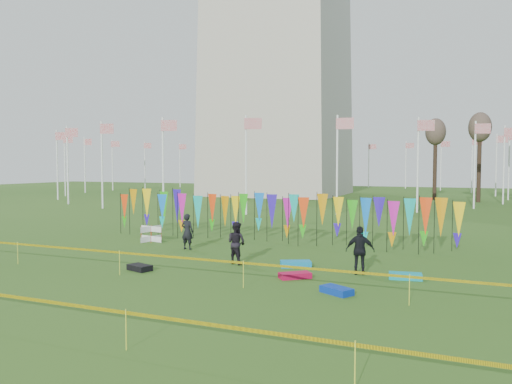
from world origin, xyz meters
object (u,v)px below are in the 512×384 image
at_px(box_kite, 151,234).
at_px(kite_bag_blue, 337,290).
at_px(kite_bag_black, 140,268).
at_px(kite_bag_red, 295,275).
at_px(person_left, 187,231).
at_px(kite_bag_teal, 405,276).
at_px(person_right, 360,250).
at_px(kite_bag_turquoise, 296,264).
at_px(person_mid, 236,243).

bearing_deg(box_kite, kite_bag_blue, -29.94).
distance_m(box_kite, kite_bag_black, 7.20).
bearing_deg(box_kite, kite_bag_red, -27.94).
distance_m(box_kite, person_left, 3.26).
height_order(kite_bag_red, kite_bag_teal, kite_bag_teal).
xyz_separation_m(person_left, person_right, (8.63, -2.28, 0.03)).
height_order(person_left, kite_bag_blue, person_left).
xyz_separation_m(box_kite, kite_bag_turquoise, (9.00, -3.22, -0.30)).
distance_m(kite_bag_turquoise, kite_bag_black, 6.01).
bearing_deg(kite_bag_turquoise, kite_bag_blue, -53.95).
relative_size(person_left, person_mid, 1.00).
xyz_separation_m(kite_bag_blue, kite_bag_red, (-1.87, 1.51, -0.00)).
relative_size(box_kite, kite_bag_blue, 0.83).
relative_size(person_right, kite_bag_black, 1.89).
distance_m(box_kite, kite_bag_blue, 13.22).
relative_size(kite_bag_blue, kite_bag_teal, 0.89).
relative_size(kite_bag_blue, kite_bag_black, 1.06).
xyz_separation_m(person_right, kite_bag_black, (-7.83, -2.55, -0.78)).
bearing_deg(kite_bag_black, kite_bag_blue, -3.42).
relative_size(kite_bag_turquoise, kite_bag_teal, 1.06).
bearing_deg(person_mid, kite_bag_teal, -165.58).
relative_size(box_kite, kite_bag_teal, 0.74).
bearing_deg(kite_bag_blue, kite_bag_red, 140.98).
height_order(person_left, kite_bag_turquoise, person_left).
xyz_separation_m(box_kite, kite_bag_red, (9.59, -5.09, -0.31)).
height_order(person_mid, kite_bag_black, person_mid).
bearing_deg(kite_bag_red, kite_bag_black, -169.80).
xyz_separation_m(kite_bag_blue, kite_bag_teal, (1.74, 2.89, 0.00)).
height_order(person_right, kite_bag_turquoise, person_right).
relative_size(box_kite, person_right, 0.47).
xyz_separation_m(person_right, kite_bag_red, (-1.99, -1.50, -0.78)).
bearing_deg(person_left, box_kite, -23.24).
height_order(kite_bag_blue, kite_bag_teal, kite_bag_teal).
height_order(person_mid, kite_bag_turquoise, person_mid).
distance_m(box_kite, kite_bag_red, 10.86).
bearing_deg(kite_bag_teal, kite_bag_red, -159.06).
height_order(kite_bag_blue, kite_bag_red, kite_bag_blue).
bearing_deg(kite_bag_teal, person_left, 166.83).
bearing_deg(person_mid, person_left, -16.10).
height_order(person_left, kite_bag_black, person_left).
bearing_deg(kite_bag_blue, person_left, 148.12).
bearing_deg(kite_bag_black, person_mid, 42.21).
bearing_deg(person_right, person_mid, -10.79).
distance_m(person_right, kite_bag_black, 8.28).
relative_size(person_left, kite_bag_blue, 1.70).
bearing_deg(person_right, kite_bag_red, 26.49).
relative_size(person_left, kite_bag_teal, 1.52).
distance_m(person_mid, person_right, 4.99).
height_order(person_right, kite_bag_red, person_right).
bearing_deg(person_mid, kite_bag_blue, 163.73).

